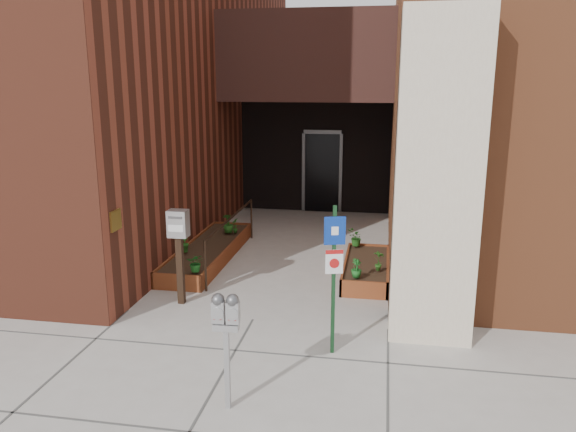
% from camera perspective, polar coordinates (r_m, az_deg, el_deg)
% --- Properties ---
extents(ground, '(80.00, 80.00, 0.00)m').
position_cam_1_polar(ground, '(8.56, -3.60, -10.46)').
color(ground, '#9E9991').
rests_on(ground, ground).
extents(architecture, '(20.00, 14.60, 10.00)m').
position_cam_1_polar(architecture, '(14.70, 1.99, 19.50)').
color(architecture, brown).
rests_on(architecture, ground).
extents(planter_left, '(0.90, 3.60, 0.30)m').
position_cam_1_polar(planter_left, '(11.35, -8.07, -3.68)').
color(planter_left, brown).
rests_on(planter_left, ground).
extents(planter_right, '(0.80, 2.20, 0.30)m').
position_cam_1_polar(planter_right, '(10.35, 7.95, -5.40)').
color(planter_right, brown).
rests_on(planter_right, ground).
extents(handrail, '(0.04, 3.34, 0.90)m').
position_cam_1_polar(handrail, '(10.99, -5.78, -0.86)').
color(handrail, black).
rests_on(handrail, ground).
extents(parking_meter, '(0.30, 0.14, 1.33)m').
position_cam_1_polar(parking_meter, '(6.05, -6.33, -10.52)').
color(parking_meter, '#9F9FA1').
rests_on(parking_meter, ground).
extents(sign_post, '(0.27, 0.10, 1.99)m').
position_cam_1_polar(sign_post, '(7.15, 4.69, -4.94)').
color(sign_post, '#14381B').
rests_on(sign_post, ground).
extents(payment_dropbox, '(0.31, 0.23, 1.54)m').
position_cam_1_polar(payment_dropbox, '(8.94, -11.04, -2.08)').
color(payment_dropbox, black).
rests_on(payment_dropbox, ground).
extents(shrub_left_a, '(0.32, 0.32, 0.32)m').
position_cam_1_polar(shrub_left_a, '(9.72, -9.33, -4.71)').
color(shrub_left_a, '#1C621E').
rests_on(shrub_left_a, planter_left).
extents(shrub_left_b, '(0.28, 0.28, 0.36)m').
position_cam_1_polar(shrub_left_b, '(10.85, -10.52, -2.67)').
color(shrub_left_b, '#215B1A').
rests_on(shrub_left_b, planter_left).
extents(shrub_left_c, '(0.25, 0.25, 0.41)m').
position_cam_1_polar(shrub_left_c, '(12.07, -6.10, -0.72)').
color(shrub_left_c, '#215518').
rests_on(shrub_left_c, planter_left).
extents(shrub_left_d, '(0.22, 0.22, 0.32)m').
position_cam_1_polar(shrub_left_d, '(12.03, -5.41, -0.97)').
color(shrub_left_d, '#1F5518').
rests_on(shrub_left_d, planter_left).
extents(shrub_right_a, '(0.25, 0.25, 0.31)m').
position_cam_1_polar(shrub_right_a, '(9.40, 6.97, -5.28)').
color(shrub_right_a, '#1B6120').
rests_on(shrub_right_a, planter_right).
extents(shrub_right_b, '(0.25, 0.25, 0.36)m').
position_cam_1_polar(shrub_right_b, '(9.77, 9.22, -4.47)').
color(shrub_right_b, '#28601B').
rests_on(shrub_right_b, planter_right).
extents(shrub_right_c, '(0.42, 0.42, 0.34)m').
position_cam_1_polar(shrub_right_c, '(11.12, 6.90, -2.21)').
color(shrub_right_c, '#1E5217').
rests_on(shrub_right_c, planter_right).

